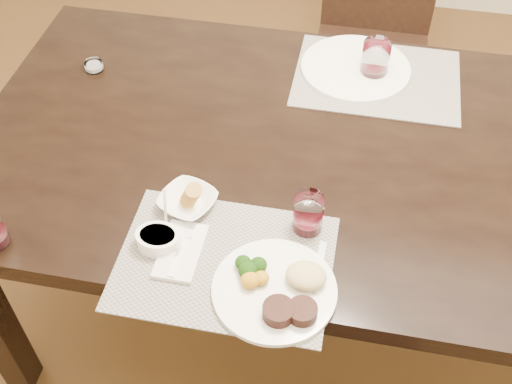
% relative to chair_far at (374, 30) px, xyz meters
% --- Properties ---
extents(ground_plane, '(4.50, 4.50, 0.00)m').
position_rel_chair_far_xyz_m(ground_plane, '(0.00, -0.93, -0.50)').
color(ground_plane, '#482E17').
rests_on(ground_plane, ground).
extents(dining_table, '(2.00, 1.00, 0.75)m').
position_rel_chair_far_xyz_m(dining_table, '(0.00, -0.93, 0.16)').
color(dining_table, black).
rests_on(dining_table, ground).
extents(chair_far, '(0.42, 0.42, 0.90)m').
position_rel_chair_far_xyz_m(chair_far, '(0.00, 0.00, 0.00)').
color(chair_far, black).
rests_on(chair_far, ground).
extents(placemat_near, '(0.46, 0.34, 0.00)m').
position_rel_chair_far_xyz_m(placemat_near, '(-0.26, -1.33, 0.25)').
color(placemat_near, gray).
rests_on(placemat_near, dining_table).
extents(placemat_far, '(0.46, 0.34, 0.00)m').
position_rel_chair_far_xyz_m(placemat_far, '(0.02, -0.62, 0.25)').
color(placemat_far, gray).
rests_on(placemat_far, dining_table).
extents(dinner_plate, '(0.26, 0.26, 0.05)m').
position_rel_chair_far_xyz_m(dinner_plate, '(-0.13, -1.39, 0.27)').
color(dinner_plate, white).
rests_on(dinner_plate, placemat_near).
extents(napkin_fork, '(0.09, 0.16, 0.02)m').
position_rel_chair_far_xyz_m(napkin_fork, '(-0.36, -1.32, 0.26)').
color(napkin_fork, white).
rests_on(napkin_fork, placemat_near).
extents(steak_knife, '(0.02, 0.21, 0.01)m').
position_rel_chair_far_xyz_m(steak_knife, '(-0.06, -1.38, 0.26)').
color(steak_knife, silver).
rests_on(steak_knife, placemat_near).
extents(cracker_bowl, '(0.16, 0.16, 0.06)m').
position_rel_chair_far_xyz_m(cracker_bowl, '(-0.38, -1.19, 0.27)').
color(cracker_bowl, white).
rests_on(cracker_bowl, placemat_near).
extents(sauce_ramekin, '(0.10, 0.15, 0.08)m').
position_rel_chair_far_xyz_m(sauce_ramekin, '(-0.41, -1.31, 0.27)').
color(sauce_ramekin, white).
rests_on(sauce_ramekin, placemat_near).
extents(wine_glass_near, '(0.07, 0.07, 0.09)m').
position_rel_chair_far_xyz_m(wine_glass_near, '(-0.10, -1.20, 0.29)').
color(wine_glass_near, silver).
rests_on(wine_glass_near, placemat_near).
extents(far_plate, '(0.31, 0.31, 0.01)m').
position_rel_chair_far_xyz_m(far_plate, '(-0.04, -0.60, 0.26)').
color(far_plate, white).
rests_on(far_plate, placemat_far).
extents(wine_glass_far, '(0.08, 0.08, 0.11)m').
position_rel_chair_far_xyz_m(wine_glass_far, '(0.01, -0.61, 0.30)').
color(wine_glass_far, silver).
rests_on(wine_glass_far, placemat_far).
extents(salt_cellar, '(0.05, 0.05, 0.02)m').
position_rel_chair_far_xyz_m(salt_cellar, '(-0.78, -0.73, 0.26)').
color(salt_cellar, silver).
rests_on(salt_cellar, dining_table).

